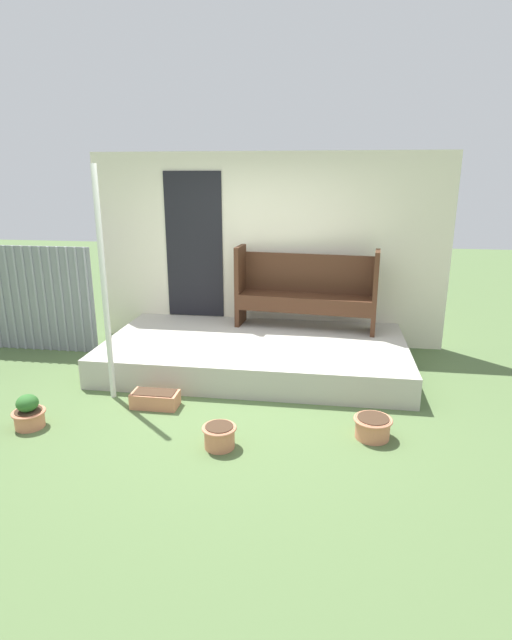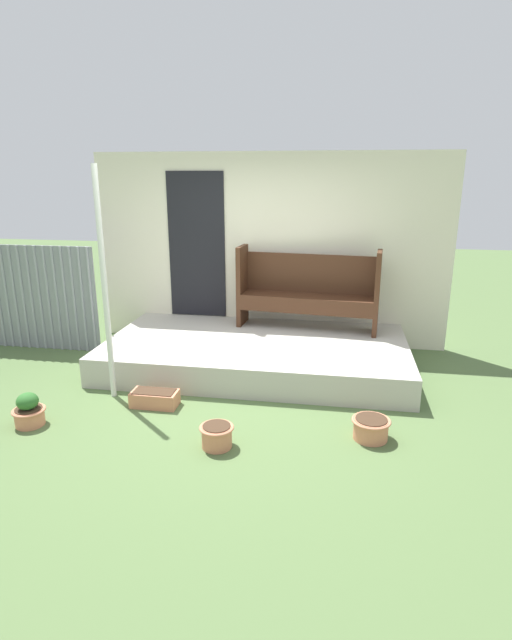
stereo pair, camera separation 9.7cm
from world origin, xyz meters
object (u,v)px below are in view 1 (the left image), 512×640
(bench, at_px, (306,287))
(flower_pot_right, at_px, (373,426))
(support_post, at_px, (104,288))
(planter_box_rect, at_px, (155,399))
(flower_pot_middle, at_px, (219,435))
(flower_pot_left, at_px, (29,413))

(bench, relative_size, flower_pot_right, 5.26)
(bench, bearing_deg, support_post, -132.91)
(support_post, bearing_deg, planter_box_rect, -17.16)
(support_post, height_order, planter_box_rect, support_post)
(support_post, bearing_deg, flower_pot_middle, -31.96)
(support_post, relative_size, bench, 1.30)
(planter_box_rect, bearing_deg, flower_pot_middle, -39.54)
(flower_pot_right, bearing_deg, support_post, 169.92)
(flower_pot_middle, xyz_separation_m, planter_box_rect, (-0.83, 0.68, -0.03))
(bench, distance_m, planter_box_rect, 2.52)
(bench, height_order, planter_box_rect, bench)
(flower_pot_middle, xyz_separation_m, flower_pot_right, (1.34, 0.37, -0.00))
(flower_pot_left, bearing_deg, flower_pot_middle, -2.89)
(flower_pot_right, xyz_separation_m, planter_box_rect, (-2.17, 0.32, -0.03))
(bench, bearing_deg, flower_pot_left, -129.17)
(flower_pot_right, distance_m, planter_box_rect, 2.19)
(planter_box_rect, bearing_deg, flower_pot_right, -8.30)
(bench, xyz_separation_m, flower_pot_left, (-2.47, -2.50, -0.74))
(flower_pot_middle, bearing_deg, support_post, 148.04)
(flower_pot_left, height_order, flower_pot_middle, flower_pot_left)
(support_post, distance_m, planter_box_rect, 1.25)
(flower_pot_left, relative_size, planter_box_rect, 0.69)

